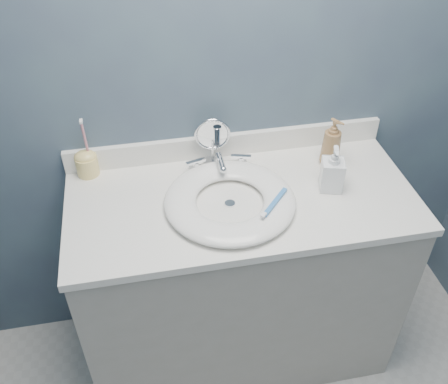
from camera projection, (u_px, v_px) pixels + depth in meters
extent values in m
cube|color=#3F4A5E|center=(227.00, 78.00, 1.74)|extent=(2.20, 0.02, 2.40)
cube|color=#A9A49A|center=(240.00, 282.00, 2.03)|extent=(1.20, 0.55, 0.85)
cube|color=white|center=(242.00, 201.00, 1.75)|extent=(1.22, 0.57, 0.03)
cube|color=white|center=(227.00, 145.00, 1.91)|extent=(1.22, 0.02, 0.09)
cylinder|color=silver|center=(230.00, 204.00, 1.71)|extent=(0.04, 0.04, 0.01)
cube|color=silver|center=(219.00, 167.00, 1.86)|extent=(0.22, 0.05, 0.01)
cylinder|color=silver|center=(219.00, 161.00, 1.85)|extent=(0.03, 0.03, 0.06)
cylinder|color=silver|center=(221.00, 162.00, 1.79)|extent=(0.02, 0.09, 0.02)
sphere|color=silver|center=(223.00, 169.00, 1.76)|extent=(0.03, 0.03, 0.03)
cylinder|color=silver|center=(196.00, 166.00, 1.84)|extent=(0.02, 0.02, 0.03)
cube|color=silver|center=(196.00, 162.00, 1.83)|extent=(0.08, 0.03, 0.01)
cylinder|color=silver|center=(241.00, 161.00, 1.87)|extent=(0.02, 0.02, 0.03)
cube|color=silver|center=(241.00, 156.00, 1.85)|extent=(0.08, 0.03, 0.01)
cylinder|color=silver|center=(213.00, 162.00, 1.89)|extent=(0.08, 0.08, 0.01)
cylinder|color=silver|center=(213.00, 151.00, 1.86)|extent=(0.01, 0.01, 0.10)
torus|color=silver|center=(212.00, 134.00, 1.81)|extent=(0.13, 0.02, 0.13)
cylinder|color=white|center=(212.00, 134.00, 1.81)|extent=(0.11, 0.02, 0.11)
imported|color=olive|center=(332.00, 142.00, 1.83)|extent=(0.10, 0.10, 0.19)
imported|color=white|center=(333.00, 168.00, 1.73)|extent=(0.10, 0.10, 0.17)
cylinder|color=#F2D679|center=(87.00, 165.00, 1.82)|extent=(0.08, 0.08, 0.08)
ellipsoid|color=#F2D679|center=(85.00, 157.00, 1.79)|extent=(0.08, 0.07, 0.05)
cylinder|color=#CD7483|center=(85.00, 140.00, 1.75)|extent=(0.01, 0.03, 0.15)
cube|color=white|center=(81.00, 121.00, 1.69)|extent=(0.01, 0.02, 0.01)
cube|color=#3679C1|center=(275.00, 202.00, 1.65)|extent=(0.11, 0.13, 0.01)
cube|color=white|center=(264.00, 215.00, 1.59)|extent=(0.02, 0.03, 0.01)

